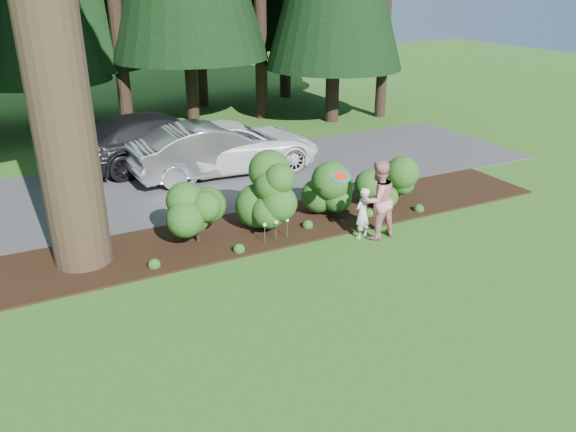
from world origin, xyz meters
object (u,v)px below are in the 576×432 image
(car_dark_suv, at_px, (159,139))
(frisbee, at_px, (341,177))
(adult, at_px, (378,200))
(car_white_suv, at_px, (235,146))
(child, at_px, (362,213))
(car_silver_wagon, at_px, (210,150))

(car_dark_suv, xyz_separation_m, frisbee, (2.13, -8.14, 0.79))
(car_dark_suv, relative_size, adult, 3.08)
(car_white_suv, distance_m, adult, 6.68)
(car_white_suv, xyz_separation_m, adult, (1.06, -6.59, 0.16))
(car_dark_suv, height_order, adult, adult)
(child, bearing_deg, adult, 133.51)
(car_dark_suv, distance_m, child, 8.57)
(car_white_suv, height_order, frisbee, frisbee)
(car_dark_suv, bearing_deg, car_silver_wagon, -157.22)
(child, bearing_deg, car_white_suv, -105.44)
(car_silver_wagon, distance_m, adult, 6.65)
(car_dark_suv, xyz_separation_m, child, (2.82, -8.09, -0.26))
(car_dark_suv, bearing_deg, child, -169.47)
(adult, height_order, frisbee, adult)
(adult, bearing_deg, frisbee, -9.97)
(car_dark_suv, distance_m, frisbee, 8.45)
(frisbee, bearing_deg, car_silver_wagon, 98.81)
(car_white_suv, relative_size, car_dark_suv, 0.94)
(car_dark_suv, height_order, child, car_dark_suv)
(adult, relative_size, frisbee, 3.89)
(adult, distance_m, frisbee, 1.25)
(car_white_suv, relative_size, child, 4.39)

